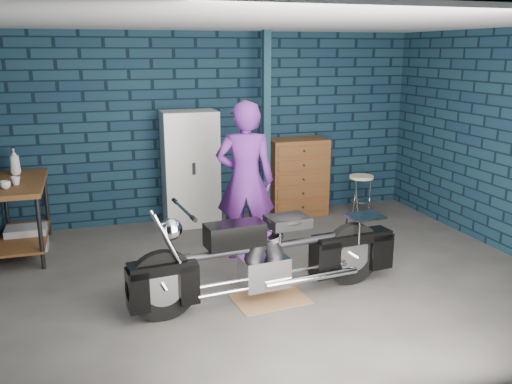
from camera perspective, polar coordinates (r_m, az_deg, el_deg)
ground at (r=6.02m, az=1.92°, el=-9.18°), size 6.00×6.00×0.00m
room_walls at (r=6.05m, az=0.32°, el=9.66°), size 6.02×5.01×2.71m
support_post at (r=7.60m, az=1.08°, el=6.49°), size 0.10×0.10×2.70m
workbench at (r=7.21m, az=-23.42°, el=-2.48°), size 0.60×1.40×0.91m
drip_mat at (r=5.58m, az=1.42°, el=-11.11°), size 0.78×0.62×0.01m
motorcycle at (r=5.37m, az=1.46°, el=-6.05°), size 2.46×0.90×1.06m
person at (r=6.37m, az=-1.14°, el=1.18°), size 0.79×0.62×1.89m
storage_bin at (r=7.39m, az=-22.96°, el=-4.52°), size 0.48×0.34×0.30m
locker at (r=7.71m, az=-6.93°, el=2.46°), size 0.76×0.54×1.63m
tool_chest at (r=8.21m, az=4.38°, el=1.58°), size 0.87×0.48×1.16m
shop_stool at (r=8.22m, az=10.94°, el=-0.48°), size 0.45×0.45×0.64m
cup_a at (r=6.77m, az=-24.88°, el=0.69°), size 0.12×0.12×0.09m
cup_b at (r=6.91m, az=-23.97°, el=1.09°), size 0.12×0.12×0.10m
bottle at (r=7.48m, az=-24.07°, el=2.95°), size 0.13×0.13×0.33m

